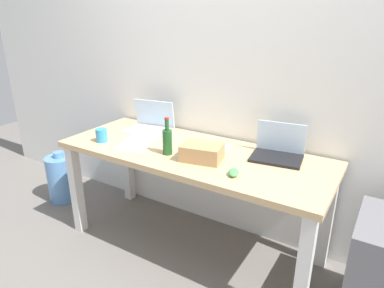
# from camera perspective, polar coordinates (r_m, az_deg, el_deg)

# --- Properties ---
(ground_plane) EXTENTS (8.00, 8.00, 0.00)m
(ground_plane) POSITION_cam_1_polar(r_m,az_deg,el_deg) (2.66, 0.00, -16.39)
(ground_plane) COLOR slate
(back_wall) EXTENTS (5.20, 0.08, 2.60)m
(back_wall) POSITION_cam_1_polar(r_m,az_deg,el_deg) (2.49, 5.11, 13.69)
(back_wall) COLOR white
(back_wall) RESTS_ON ground
(desk) EXTENTS (1.83, 0.70, 0.75)m
(desk) POSITION_cam_1_polar(r_m,az_deg,el_deg) (2.32, 0.00, -3.48)
(desk) COLOR tan
(desk) RESTS_ON ground
(laptop_left) EXTENTS (0.36, 0.29, 0.23)m
(laptop_left) POSITION_cam_1_polar(r_m,az_deg,el_deg) (2.67, -6.97, 3.18)
(laptop_left) COLOR silver
(laptop_left) RESTS_ON desk
(laptop_right) EXTENTS (0.34, 0.27, 0.21)m
(laptop_right) POSITION_cam_1_polar(r_m,az_deg,el_deg) (2.23, 14.09, -1.17)
(laptop_right) COLOR black
(laptop_right) RESTS_ON desk
(beer_bottle) EXTENTS (0.06, 0.06, 0.24)m
(beer_bottle) POSITION_cam_1_polar(r_m,az_deg,el_deg) (2.21, -4.13, 0.56)
(beer_bottle) COLOR #1E5123
(beer_bottle) RESTS_ON desk
(computer_mouse) EXTENTS (0.09, 0.12, 0.03)m
(computer_mouse) POSITION_cam_1_polar(r_m,az_deg,el_deg) (1.96, 6.93, -4.70)
(computer_mouse) COLOR #4C9E56
(computer_mouse) RESTS_ON desk
(cardboard_box) EXTENTS (0.28, 0.22, 0.10)m
(cardboard_box) POSITION_cam_1_polar(r_m,az_deg,el_deg) (2.13, 1.67, -1.40)
(cardboard_box) COLOR tan
(cardboard_box) RESTS_ON desk
(coffee_mug) EXTENTS (0.08, 0.08, 0.09)m
(coffee_mug) POSITION_cam_1_polar(r_m,az_deg,el_deg) (2.51, -14.81, 1.42)
(coffee_mug) COLOR #338CC6
(coffee_mug) RESTS_ON desk
(paper_sheet_front_left) EXTENTS (0.30, 0.35, 0.00)m
(paper_sheet_front_left) POSITION_cam_1_polar(r_m,az_deg,el_deg) (2.44, -9.31, 0.06)
(paper_sheet_front_left) COLOR white
(paper_sheet_front_left) RESTS_ON desk
(paper_sheet_near_back) EXTENTS (0.23, 0.31, 0.00)m
(paper_sheet_near_back) POSITION_cam_1_polar(r_m,az_deg,el_deg) (2.29, 2.89, -1.03)
(paper_sheet_near_back) COLOR white
(paper_sheet_near_back) RESTS_ON desk
(water_cooler_jug) EXTENTS (0.25, 0.25, 0.47)m
(water_cooler_jug) POSITION_cam_1_polar(r_m,az_deg,el_deg) (3.34, -20.81, -5.32)
(water_cooler_jug) COLOR #598CC6
(water_cooler_jug) RESTS_ON ground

